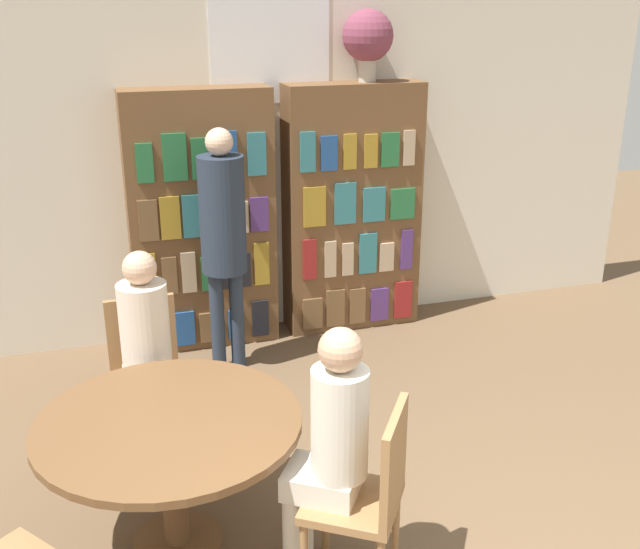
# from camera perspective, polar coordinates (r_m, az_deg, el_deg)

# --- Properties ---
(wall_back) EXTENTS (6.40, 0.07, 3.00)m
(wall_back) POSITION_cam_1_polar(r_m,az_deg,el_deg) (5.84, -3.71, 10.08)
(wall_back) COLOR beige
(wall_back) RESTS_ON ground_plane
(bookshelf_left) EXTENTS (1.07, 0.34, 1.95)m
(bookshelf_left) POSITION_cam_1_polar(r_m,az_deg,el_deg) (5.66, -8.99, 4.01)
(bookshelf_left) COLOR brown
(bookshelf_left) RESTS_ON ground_plane
(bookshelf_right) EXTENTS (1.07, 0.34, 1.95)m
(bookshelf_right) POSITION_cam_1_polar(r_m,az_deg,el_deg) (5.94, 2.46, 4.98)
(bookshelf_right) COLOR brown
(bookshelf_right) RESTS_ON ground_plane
(flower_vase) EXTENTS (0.38, 0.38, 0.52)m
(flower_vase) POSITION_cam_1_polar(r_m,az_deg,el_deg) (5.78, 3.67, 17.58)
(flower_vase) COLOR #B7AD9E
(flower_vase) RESTS_ON bookshelf_right
(reading_table) EXTENTS (1.24, 1.24, 0.71)m
(reading_table) POSITION_cam_1_polar(r_m,az_deg,el_deg) (3.64, -11.36, -12.27)
(reading_table) COLOR brown
(reading_table) RESTS_ON ground_plane
(chair_left_side) EXTENTS (0.41, 0.41, 0.91)m
(chair_left_side) POSITION_cam_1_polar(r_m,az_deg,el_deg) (4.51, -13.11, -6.88)
(chair_left_side) COLOR olive
(chair_left_side) RESTS_ON ground_plane
(chair_far_side) EXTENTS (0.56, 0.56, 0.91)m
(chair_far_side) POSITION_cam_1_polar(r_m,az_deg,el_deg) (3.40, 3.79, -16.15)
(chair_far_side) COLOR olive
(chair_far_side) RESTS_ON ground_plane
(seated_reader_left) EXTENTS (0.28, 0.38, 1.27)m
(seated_reader_left) POSITION_cam_1_polar(r_m,az_deg,el_deg) (4.26, -13.05, -5.34)
(seated_reader_left) COLOR beige
(seated_reader_left) RESTS_ON ground_plane
(seated_reader_right) EXTENTS (0.40, 0.39, 1.27)m
(seated_reader_right) POSITION_cam_1_polar(r_m,az_deg,el_deg) (3.31, 0.73, -12.73)
(seated_reader_right) COLOR beige
(seated_reader_right) RESTS_ON ground_plane
(librarian_standing) EXTENTS (0.31, 0.58, 1.74)m
(librarian_standing) POSITION_cam_1_polar(r_m,az_deg,el_deg) (5.17, -7.40, 3.70)
(librarian_standing) COLOR #232D3D
(librarian_standing) RESTS_ON ground_plane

